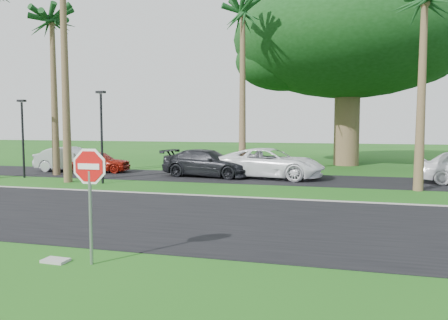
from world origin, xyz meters
TOP-DOWN VIEW (x-y plane):
  - ground at (0.00, 0.00)m, footprint 120.00×120.00m
  - road at (0.00, 2.00)m, footprint 120.00×8.00m
  - parking_strip at (0.00, 12.50)m, footprint 120.00×5.00m
  - curb at (0.00, 6.05)m, footprint 120.00×0.12m
  - stop_sign_near at (0.50, -3.00)m, footprint 1.05×0.07m
  - palm_left_mid at (-10.50, 11.00)m, footprint 5.00×5.00m
  - palm_center at (0.00, 14.00)m, footprint 5.00×5.00m
  - palm_right_near at (9.00, 10.00)m, footprint 5.00×5.00m
  - canopy_tree at (6.00, 22.00)m, footprint 16.50×16.50m
  - streetlight_left at (-11.50, 9.50)m, footprint 0.45×0.25m
  - streetlight_right at (-6.00, 8.50)m, footprint 0.45×0.25m
  - car_silver at (-10.70, 12.85)m, footprint 4.65×1.63m
  - car_red at (-8.93, 12.97)m, footprint 4.14×2.24m
  - car_dark at (-1.71, 12.56)m, footprint 5.52×2.84m
  - car_minivan at (1.84, 12.79)m, footprint 6.28×3.57m
  - utility_slab at (-0.35, -3.06)m, footprint 0.57×0.38m

SIDE VIEW (x-z plane):
  - ground at x=0.00m, z-range 0.00..0.00m
  - road at x=0.00m, z-range 0.00..0.02m
  - parking_strip at x=0.00m, z-range 0.00..0.02m
  - curb at x=0.00m, z-range 0.00..0.06m
  - utility_slab at x=-0.35m, z-range 0.00..0.06m
  - car_red at x=-8.93m, z-range 0.00..1.34m
  - car_silver at x=-10.70m, z-range 0.00..1.53m
  - car_dark at x=-1.71m, z-range 0.00..1.53m
  - car_minivan at x=1.84m, z-range 0.00..1.65m
  - stop_sign_near at x=0.50m, z-range 0.46..3.09m
  - streetlight_left at x=-11.50m, z-range 0.33..4.67m
  - streetlight_right at x=-6.00m, z-range 0.33..4.97m
  - palm_right_near at x=9.00m, z-range 3.44..12.94m
  - palm_left_mid at x=-10.50m, z-range 3.68..13.68m
  - canopy_tree at x=6.00m, z-range 2.39..15.51m
  - palm_center at x=0.00m, z-range 3.91..14.41m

